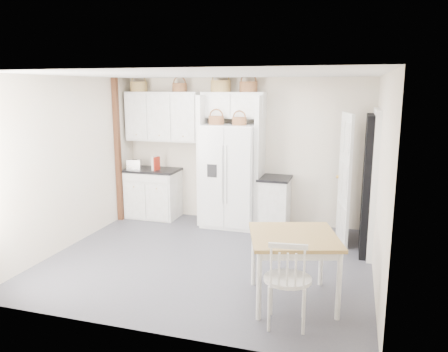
% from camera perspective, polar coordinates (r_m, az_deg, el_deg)
% --- Properties ---
extents(floor, '(4.50, 4.50, 0.00)m').
position_cam_1_polar(floor, '(6.41, -1.97, -10.77)').
color(floor, '#4B4B55').
rests_on(floor, ground).
extents(ceiling, '(4.50, 4.50, 0.00)m').
position_cam_1_polar(ceiling, '(5.94, -2.15, 13.14)').
color(ceiling, white).
rests_on(ceiling, wall_back).
extents(wall_back, '(4.50, 0.00, 4.50)m').
position_cam_1_polar(wall_back, '(7.93, 2.61, 3.31)').
color(wall_back, beige).
rests_on(wall_back, floor).
extents(wall_left, '(0.00, 4.00, 4.00)m').
position_cam_1_polar(wall_left, '(7.09, -19.56, 1.66)').
color(wall_left, beige).
rests_on(wall_left, floor).
extents(wall_right, '(0.00, 4.00, 4.00)m').
position_cam_1_polar(wall_right, '(5.74, 19.73, -0.54)').
color(wall_right, beige).
rests_on(wall_right, floor).
extents(refrigerator, '(0.93, 0.75, 1.80)m').
position_cam_1_polar(refrigerator, '(7.71, 0.88, 0.08)').
color(refrigerator, white).
rests_on(refrigerator, floor).
extents(base_cab_left, '(0.96, 0.61, 0.89)m').
position_cam_1_polar(base_cab_left, '(8.40, -9.23, -2.33)').
color(base_cab_left, silver).
rests_on(base_cab_left, floor).
extents(base_cab_right, '(0.49, 0.59, 0.87)m').
position_cam_1_polar(base_cab_right, '(7.69, 6.59, -3.61)').
color(base_cab_right, silver).
rests_on(base_cab_right, floor).
extents(dining_table, '(1.20, 1.20, 0.80)m').
position_cam_1_polar(dining_table, '(5.16, 8.97, -11.81)').
color(dining_table, olive).
rests_on(dining_table, floor).
extents(windsor_chair, '(0.54, 0.50, 1.01)m').
position_cam_1_polar(windsor_chair, '(4.64, 8.30, -13.17)').
color(windsor_chair, silver).
rests_on(windsor_chair, floor).
extents(counter_left, '(1.00, 0.65, 0.04)m').
position_cam_1_polar(counter_left, '(8.30, -9.33, 0.78)').
color(counter_left, black).
rests_on(counter_left, base_cab_left).
extents(counter_right, '(0.53, 0.63, 0.04)m').
position_cam_1_polar(counter_right, '(7.59, 6.67, -0.30)').
color(counter_right, black).
rests_on(counter_right, base_cab_right).
extents(toaster, '(0.28, 0.19, 0.18)m').
position_cam_1_polar(toaster, '(8.34, -11.64, 1.51)').
color(toaster, silver).
rests_on(toaster, counter_left).
extents(cookbook_red, '(0.07, 0.17, 0.24)m').
position_cam_1_polar(cookbook_red, '(8.15, -8.79, 1.62)').
color(cookbook_red, maroon).
rests_on(cookbook_red, counter_left).
extents(cookbook_cream, '(0.07, 0.18, 0.27)m').
position_cam_1_polar(cookbook_cream, '(8.16, -8.99, 1.71)').
color(cookbook_cream, beige).
rests_on(cookbook_cream, counter_left).
extents(basket_upper_a, '(0.32, 0.32, 0.18)m').
position_cam_1_polar(basket_upper_a, '(8.40, -11.06, 11.38)').
color(basket_upper_a, brown).
rests_on(basket_upper_a, upper_cabinet).
extents(basket_upper_c, '(0.27, 0.27, 0.15)m').
position_cam_1_polar(basket_upper_c, '(8.06, -5.82, 11.43)').
color(basket_upper_c, '#582E1D').
rests_on(basket_upper_c, upper_cabinet).
extents(basket_bridge_a, '(0.36, 0.36, 0.20)m').
position_cam_1_polar(basket_bridge_a, '(7.79, -0.44, 11.65)').
color(basket_bridge_a, brown).
rests_on(basket_bridge_a, bridge_cabinet).
extents(basket_bridge_b, '(0.31, 0.31, 0.18)m').
position_cam_1_polar(basket_bridge_b, '(7.66, 3.21, 11.56)').
color(basket_bridge_b, '#582E1D').
rests_on(basket_bridge_b, bridge_cabinet).
extents(basket_fridge_a, '(0.27, 0.27, 0.14)m').
position_cam_1_polar(basket_fridge_a, '(7.55, -1.02, 7.29)').
color(basket_fridge_a, '#582E1D').
rests_on(basket_fridge_a, refrigerator).
extents(basket_fridge_b, '(0.25, 0.25, 0.13)m').
position_cam_1_polar(basket_fridge_b, '(7.44, 2.01, 7.18)').
color(basket_fridge_b, '#582E1D').
rests_on(basket_fridge_b, refrigerator).
extents(upper_cabinet, '(1.40, 0.34, 0.90)m').
position_cam_1_polar(upper_cabinet, '(8.21, -7.94, 7.70)').
color(upper_cabinet, silver).
rests_on(upper_cabinet, wall_back).
extents(bridge_cabinet, '(1.12, 0.34, 0.45)m').
position_cam_1_polar(bridge_cabinet, '(7.73, 1.26, 9.24)').
color(bridge_cabinet, silver).
rests_on(bridge_cabinet, wall_back).
extents(fridge_panel_left, '(0.08, 0.60, 2.30)m').
position_cam_1_polar(fridge_panel_left, '(7.86, -2.61, 2.12)').
color(fridge_panel_left, silver).
rests_on(fridge_panel_left, floor).
extents(fridge_panel_right, '(0.08, 0.60, 2.30)m').
position_cam_1_polar(fridge_panel_right, '(7.59, 4.68, 1.76)').
color(fridge_panel_right, silver).
rests_on(fridge_panel_right, floor).
extents(trim_post, '(0.09, 0.09, 2.60)m').
position_cam_1_polar(trim_post, '(8.17, -13.71, 3.23)').
color(trim_post, '#3E1E11').
rests_on(trim_post, floor).
extents(doorway_void, '(0.18, 0.85, 2.05)m').
position_cam_1_polar(doorway_void, '(6.77, 18.44, -1.08)').
color(doorway_void, black).
rests_on(doorway_void, floor).
extents(door_slab, '(0.21, 0.79, 2.05)m').
position_cam_1_polar(door_slab, '(7.09, 15.47, -0.34)').
color(door_slab, white).
rests_on(door_slab, floor).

